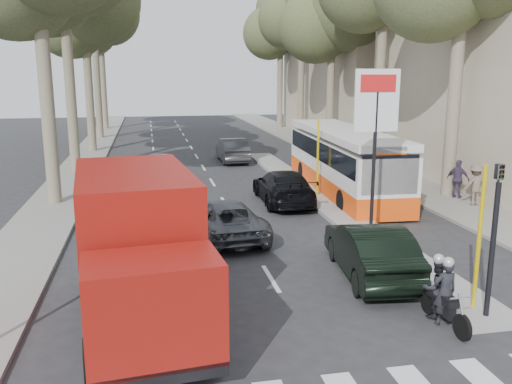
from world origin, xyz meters
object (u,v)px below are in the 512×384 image
Objects in this scene: dark_hatchback at (370,250)px; red_truck at (139,248)px; city_bus at (343,159)px; motorcycle at (441,292)px; silver_hatchback at (185,245)px.

dark_hatchback is 0.70× the size of red_truck.
city_bus reaches higher than motorcycle.
motorcycle is at bearing -98.20° from city_bus.
dark_hatchback is 0.40× the size of city_bus.
motorcycle is at bearing 104.08° from dark_hatchback.
silver_hatchback is 3.56m from red_truck.
red_truck is at bearing 21.88° from dark_hatchback.
red_truck is 0.57× the size of city_bus.
city_bus is at bearing -100.08° from dark_hatchback.
red_truck is 15.14m from city_bus.
motorcycle is (6.54, -1.22, -1.05)m from red_truck.
dark_hatchback is at bearing 95.63° from motorcycle.
dark_hatchback is 2.98m from motorcycle.
red_truck reaches higher than silver_hatchback.
city_bus is at bearing -124.87° from silver_hatchback.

